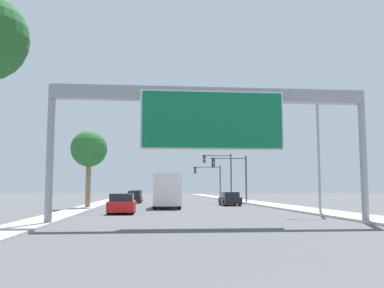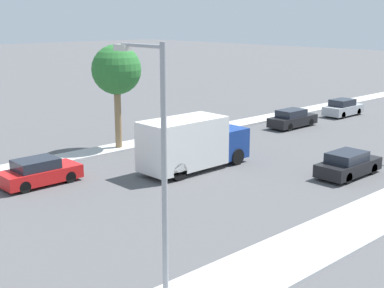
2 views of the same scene
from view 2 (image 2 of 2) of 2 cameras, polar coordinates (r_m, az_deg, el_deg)
median_strip_left at (r=54.48m, az=13.53°, el=3.81°), size 2.00×120.00×0.15m
car_far_right at (r=29.97m, az=-15.98°, el=-2.92°), size 1.86×4.27×1.45m
car_mid_right at (r=44.46m, az=10.65°, el=2.65°), size 1.72×4.59×1.49m
car_near_center at (r=31.59m, az=16.30°, el=-2.12°), size 1.80×4.36×1.43m
car_mid_center at (r=50.69m, az=15.79°, el=3.71°), size 1.79×4.23×1.54m
truck_box_primary at (r=31.35m, az=-0.04°, el=0.06°), size 2.44×7.15×3.14m
palm_tree_background at (r=36.05m, az=-8.06°, el=7.74°), size 3.31×3.31×7.09m
street_lamp_right at (r=16.35m, az=-3.65°, el=-0.91°), size 2.37×0.28×8.16m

